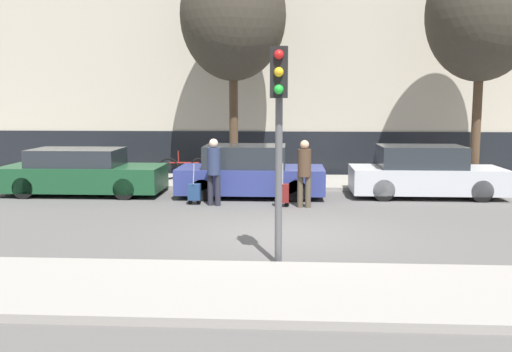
{
  "coord_description": "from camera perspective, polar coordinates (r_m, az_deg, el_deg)",
  "views": [
    {
      "loc": [
        0.07,
        -11.52,
        2.74
      ],
      "look_at": [
        -0.72,
        1.8,
        0.95
      ],
      "focal_mm": 40.0,
      "sensor_mm": 36.0,
      "label": 1
    }
  ],
  "objects": [
    {
      "name": "parked_car_2",
      "position": [
        16.82,
        16.49,
        0.27
      ],
      "size": [
        4.21,
        1.72,
        1.46
      ],
      "color": "#B7BABF",
      "rests_on": "ground_plane"
    },
    {
      "name": "parked_bicycle",
      "position": [
        18.96,
        -7.2,
        0.76
      ],
      "size": [
        1.77,
        0.06,
        0.96
      ],
      "color": "black",
      "rests_on": "sidewalk_far"
    },
    {
      "name": "pedestrian_left",
      "position": [
        14.78,
        -4.24,
        0.83
      ],
      "size": [
        0.35,
        0.34,
        1.75
      ],
      "rotation": [
        0.0,
        0.0,
        -0.21
      ],
      "color": "#23232D",
      "rests_on": "ground_plane"
    },
    {
      "name": "trolley_right",
      "position": [
        14.67,
        2.68,
        -1.74
      ],
      "size": [
        0.34,
        0.29,
        1.13
      ],
      "color": "maroon",
      "rests_on": "ground_plane"
    },
    {
      "name": "pedestrian_right",
      "position": [
        14.54,
        4.85,
        0.67
      ],
      "size": [
        0.35,
        0.34,
        1.73
      ],
      "rotation": [
        0.0,
        0.0,
        -0.08
      ],
      "color": "#4C4233",
      "rests_on": "ground_plane"
    },
    {
      "name": "parked_car_1",
      "position": [
        16.19,
        -0.67,
        0.32
      ],
      "size": [
        4.13,
        1.81,
        1.47
      ],
      "color": "navy",
      "rests_on": "ground_plane"
    },
    {
      "name": "bare_tree_down_street",
      "position": [
        18.74,
        -2.31,
        15.7
      ],
      "size": [
        3.36,
        3.36,
        7.33
      ],
      "color": "#4C3826",
      "rests_on": "sidewalk_far"
    },
    {
      "name": "traffic_light",
      "position": [
        9.17,
        2.3,
        6.44
      ],
      "size": [
        0.28,
        0.47,
        3.56
      ],
      "color": "#515154",
      "rests_on": "ground_plane"
    },
    {
      "name": "sidewalk_far",
      "position": [
        18.72,
        3.14,
        -0.61
      ],
      "size": [
        28.0,
        3.0,
        0.12
      ],
      "color": "gray",
      "rests_on": "ground_plane"
    },
    {
      "name": "bare_tree_near_crossing",
      "position": [
        18.85,
        21.65,
        14.84
      ],
      "size": [
        3.3,
        3.3,
        7.19
      ],
      "color": "#4C3826",
      "rests_on": "sidewalk_far"
    },
    {
      "name": "parked_car_0",
      "position": [
        17.3,
        -17.0,
        0.31
      ],
      "size": [
        4.6,
        1.8,
        1.34
      ],
      "color": "#194728",
      "rests_on": "ground_plane"
    },
    {
      "name": "trolley_left",
      "position": [
        15.07,
        -6.18,
        -1.61
      ],
      "size": [
        0.34,
        0.29,
        1.09
      ],
      "color": "navy",
      "rests_on": "ground_plane"
    },
    {
      "name": "sidewalk_near",
      "position": [
        8.22,
        2.78,
        -11.38
      ],
      "size": [
        28.0,
        2.5,
        0.12
      ],
      "color": "gray",
      "rests_on": "ground_plane"
    },
    {
      "name": "ground_plane",
      "position": [
        11.85,
        2.98,
        -5.74
      ],
      "size": [
        80.0,
        80.0,
        0.0
      ],
      "primitive_type": "plane",
      "color": "#565451"
    }
  ]
}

